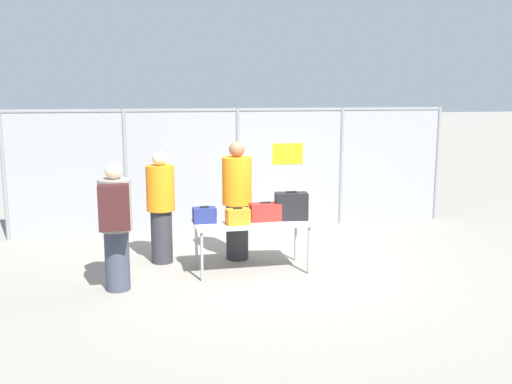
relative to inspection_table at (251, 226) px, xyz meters
name	(u,v)px	position (x,y,z in m)	size (l,w,h in m)	color
ground_plane	(271,270)	(0.28, -0.07, -0.67)	(120.00, 120.00, 0.00)	gray
fence_section	(238,167)	(0.29, 2.59, 0.52)	(8.27, 0.07, 2.27)	gray
inspection_table	(251,226)	(0.00, 0.00, 0.00)	(1.65, 0.79, 0.72)	silver
suitcase_navy	(204,215)	(-0.67, 0.09, 0.17)	(0.33, 0.22, 0.24)	navy
suitcase_orange	(238,217)	(-0.22, -0.11, 0.17)	(0.34, 0.24, 0.24)	orange
suitcase_red	(266,212)	(0.21, 0.02, 0.18)	(0.46, 0.23, 0.28)	red
suitcase_black	(291,206)	(0.60, 0.02, 0.26)	(0.50, 0.30, 0.42)	black
traveler_hooded	(115,222)	(-1.88, -0.49, 0.26)	(0.42, 0.65, 1.69)	#383D4C
security_worker_near	(237,199)	(-0.10, 0.63, 0.28)	(0.45, 0.45, 1.83)	#2D2D33
security_worker_far	(161,206)	(-1.25, 0.68, 0.21)	(0.42, 0.42, 1.71)	#2D2D33
utility_trailer	(244,193)	(0.71, 4.18, -0.28)	(4.04, 2.05, 0.66)	silver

